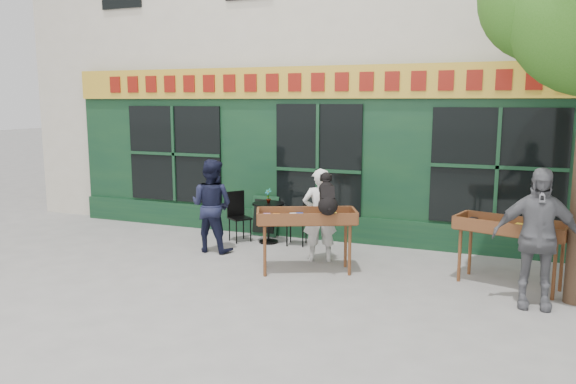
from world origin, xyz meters
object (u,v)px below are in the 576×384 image
man_right (536,238)px  book_cart_center (306,220)px  bistro_table (268,215)px  woman (320,215)px  dog (327,193)px  man_left (212,206)px  book_cart_right (511,231)px

man_right → book_cart_center: bearing=169.9°
bistro_table → book_cart_center: bearing=-48.4°
bistro_table → woman: bearing=-31.7°
dog → bistro_table: dog is taller
bistro_table → man_left: (-0.70, -0.90, 0.28)m
book_cart_center → man_right: size_ratio=0.88×
book_cart_right → bistro_table: bearing=-177.9°
woman → bistro_table: woman is taller
man_left → man_right: bearing=172.0°
woman → book_cart_right: size_ratio=0.97×
bistro_table → man_left: bearing=-127.9°
dog → man_right: (2.91, -0.28, -0.37)m
book_cart_center → bistro_table: 1.95m
woman → bistro_table: size_ratio=2.06×
book_cart_center → man_left: man_left is taller
dog → book_cart_right: bearing=-13.8°
dog → man_left: 2.45m
man_right → man_left: (-5.24, 0.87, -0.09)m
book_cart_center → woman: (0.00, 0.65, -0.04)m
dog → man_right: man_right is taller
dog → man_left: (-2.33, 0.59, -0.47)m
book_cart_right → man_right: (0.30, -0.75, 0.10)m
man_right → bistro_table: size_ratio=2.42×
book_cart_center → book_cart_right: 2.99m
book_cart_center → bistro_table: bearing=107.5°
woman → book_cart_right: (2.96, -0.23, 0.04)m
dog → bistro_table: (-1.63, 1.49, -0.75)m
woman → man_left: (-1.98, -0.11, 0.04)m
book_cart_right → man_right: 0.81m
man_right → bistro_table: man_right is taller
book_cart_center → woman: woman is taller
book_cart_right → man_right: size_ratio=0.88×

